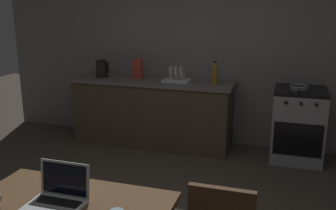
{
  "coord_description": "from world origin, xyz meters",
  "views": [
    {
      "loc": [
        1.12,
        -2.63,
        1.88
      ],
      "look_at": [
        0.04,
        0.82,
        0.91
      ],
      "focal_mm": 41.23,
      "sensor_mm": 36.0,
      "label": 1
    }
  ],
  "objects_px": {
    "cereal_box": "(137,69)",
    "dish_rack": "(177,78)",
    "electric_kettle": "(102,69)",
    "bottle": "(215,73)",
    "laptop": "(58,197)",
    "stove_oven": "(298,125)",
    "frying_pan": "(299,87)"
  },
  "relations": [
    {
      "from": "laptop",
      "to": "bottle",
      "type": "bearing_deg",
      "value": 77.26
    },
    {
      "from": "stove_oven",
      "to": "electric_kettle",
      "type": "xyz_separation_m",
      "value": [
        -2.61,
        0.0,
        0.56
      ]
    },
    {
      "from": "cereal_box",
      "to": "dish_rack",
      "type": "bearing_deg",
      "value": -2.06
    },
    {
      "from": "laptop",
      "to": "dish_rack",
      "type": "relative_size",
      "value": 0.94
    },
    {
      "from": "laptop",
      "to": "cereal_box",
      "type": "xyz_separation_m",
      "value": [
        -0.71,
        3.03,
        0.22
      ]
    },
    {
      "from": "laptop",
      "to": "frying_pan",
      "type": "xyz_separation_m",
      "value": [
        1.35,
        2.98,
        0.11
      ]
    },
    {
      "from": "stove_oven",
      "to": "cereal_box",
      "type": "distance_m",
      "value": 2.17
    },
    {
      "from": "dish_rack",
      "to": "stove_oven",
      "type": "bearing_deg",
      "value": -0.09
    },
    {
      "from": "bottle",
      "to": "cereal_box",
      "type": "distance_m",
      "value": 1.06
    },
    {
      "from": "electric_kettle",
      "to": "cereal_box",
      "type": "bearing_deg",
      "value": 2.21
    },
    {
      "from": "cereal_box",
      "to": "dish_rack",
      "type": "relative_size",
      "value": 0.8
    },
    {
      "from": "electric_kettle",
      "to": "bottle",
      "type": "distance_m",
      "value": 1.58
    },
    {
      "from": "stove_oven",
      "to": "bottle",
      "type": "height_order",
      "value": "bottle"
    },
    {
      "from": "electric_kettle",
      "to": "frying_pan",
      "type": "height_order",
      "value": "electric_kettle"
    },
    {
      "from": "frying_pan",
      "to": "bottle",
      "type": "bearing_deg",
      "value": -178.87
    },
    {
      "from": "electric_kettle",
      "to": "bottle",
      "type": "relative_size",
      "value": 0.8
    },
    {
      "from": "electric_kettle",
      "to": "dish_rack",
      "type": "relative_size",
      "value": 0.7
    },
    {
      "from": "bottle",
      "to": "dish_rack",
      "type": "distance_m",
      "value": 0.51
    },
    {
      "from": "stove_oven",
      "to": "frying_pan",
      "type": "distance_m",
      "value": 0.47
    },
    {
      "from": "frying_pan",
      "to": "dish_rack",
      "type": "xyz_separation_m",
      "value": [
        -1.5,
        0.03,
        0.02
      ]
    },
    {
      "from": "frying_pan",
      "to": "cereal_box",
      "type": "relative_size",
      "value": 1.44
    },
    {
      "from": "bottle",
      "to": "frying_pan",
      "type": "bearing_deg",
      "value": 1.13
    },
    {
      "from": "electric_kettle",
      "to": "bottle",
      "type": "bearing_deg",
      "value": -1.82
    },
    {
      "from": "bottle",
      "to": "laptop",
      "type": "bearing_deg",
      "value": -96.7
    },
    {
      "from": "cereal_box",
      "to": "frying_pan",
      "type": "bearing_deg",
      "value": -1.4
    },
    {
      "from": "laptop",
      "to": "cereal_box",
      "type": "distance_m",
      "value": 3.12
    },
    {
      "from": "laptop",
      "to": "electric_kettle",
      "type": "xyz_separation_m",
      "value": [
        -1.23,
        3.01,
        0.2
      ]
    },
    {
      "from": "cereal_box",
      "to": "dish_rack",
      "type": "xyz_separation_m",
      "value": [
        0.56,
        -0.02,
        -0.09
      ]
    },
    {
      "from": "cereal_box",
      "to": "stove_oven",
      "type": "bearing_deg",
      "value": -0.62
    },
    {
      "from": "stove_oven",
      "to": "laptop",
      "type": "xyz_separation_m",
      "value": [
        -1.38,
        -3.0,
        0.36
      ]
    },
    {
      "from": "cereal_box",
      "to": "laptop",
      "type": "bearing_deg",
      "value": -76.78
    },
    {
      "from": "laptop",
      "to": "cereal_box",
      "type": "relative_size",
      "value": 1.18
    }
  ]
}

